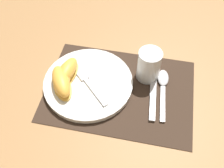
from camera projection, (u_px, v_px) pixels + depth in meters
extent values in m
plane|color=#A37547|center=(119.00, 90.00, 0.79)|extent=(3.00, 3.00, 0.00)
cube|color=#38281E|center=(119.00, 90.00, 0.79)|extent=(0.44, 0.31, 0.00)
cylinder|color=white|center=(88.00, 83.00, 0.79)|extent=(0.27, 0.27, 0.02)
cylinder|color=silver|center=(149.00, 65.00, 0.78)|extent=(0.07, 0.07, 0.10)
cylinder|color=yellow|center=(148.00, 71.00, 0.80)|extent=(0.06, 0.06, 0.04)
cube|color=#BCBCC1|center=(152.00, 108.00, 0.75)|extent=(0.02, 0.08, 0.01)
cube|color=#BCBCC1|center=(154.00, 81.00, 0.81)|extent=(0.03, 0.12, 0.01)
cube|color=#BCBCC1|center=(163.00, 103.00, 0.76)|extent=(0.02, 0.12, 0.01)
ellipsoid|color=#BCBCC1|center=(163.00, 78.00, 0.81)|extent=(0.04, 0.07, 0.01)
cube|color=#BCBCC1|center=(95.00, 92.00, 0.76)|extent=(0.09, 0.09, 0.00)
cube|color=#BCBCC1|center=(80.00, 72.00, 0.81)|extent=(0.07, 0.07, 0.00)
ellipsoid|color=#F7C656|center=(68.00, 74.00, 0.80)|extent=(0.06, 0.11, 0.01)
ellipsoid|color=#F9B242|center=(67.00, 71.00, 0.78)|extent=(0.06, 0.11, 0.04)
ellipsoid|color=#F7C656|center=(64.00, 79.00, 0.79)|extent=(0.05, 0.12, 0.01)
ellipsoid|color=#F9B242|center=(64.00, 76.00, 0.77)|extent=(0.05, 0.12, 0.04)
ellipsoid|color=#F7C656|center=(62.00, 85.00, 0.77)|extent=(0.11, 0.13, 0.01)
ellipsoid|color=#F9B242|center=(61.00, 81.00, 0.76)|extent=(0.10, 0.12, 0.05)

